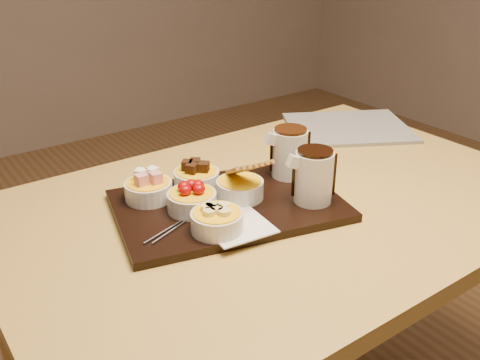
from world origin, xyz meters
TOP-DOWN VIEW (x-y plane):
  - dining_table at (0.00, 0.00)m, footprint 1.20×0.80m
  - serving_board at (-0.12, 0.03)m, footprint 0.52×0.40m
  - napkin at (-0.16, -0.06)m, footprint 0.13×0.13m
  - bowl_marshmallows at (-0.25, 0.14)m, footprint 0.10×0.10m
  - bowl_cake at (-0.14, 0.13)m, footprint 0.10×0.10m
  - bowl_strawberries at (-0.20, 0.04)m, footprint 0.10×0.10m
  - bowl_biscotti at (-0.09, 0.03)m, footprint 0.10×0.10m
  - bowl_bananas at (-0.20, -0.05)m, footprint 0.10×0.10m
  - pitcher_dark_chocolate at (0.03, -0.07)m, footprint 0.10×0.10m
  - pitcher_milk_chocolate at (0.07, 0.05)m, footprint 0.10×0.10m
  - fondue_skewers at (-0.21, 0.02)m, footprint 0.11×0.26m
  - newspaper at (0.44, 0.22)m, footprint 0.43×0.40m

SIDE VIEW (x-z plane):
  - dining_table at x=0.00m, z-range 0.28..1.03m
  - newspaper at x=0.44m, z-range 0.75..0.76m
  - serving_board at x=-0.12m, z-range 0.75..0.77m
  - napkin at x=-0.16m, z-range 0.77..0.77m
  - fondue_skewers at x=-0.21m, z-range 0.77..0.78m
  - bowl_marshmallows at x=-0.25m, z-range 0.77..0.81m
  - bowl_cake at x=-0.14m, z-range 0.77..0.81m
  - bowl_strawberries at x=-0.20m, z-range 0.77..0.81m
  - bowl_biscotti at x=-0.09m, z-range 0.77..0.81m
  - bowl_bananas at x=-0.20m, z-range 0.77..0.81m
  - pitcher_dark_chocolate at x=0.03m, z-range 0.77..0.88m
  - pitcher_milk_chocolate at x=0.07m, z-range 0.77..0.88m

